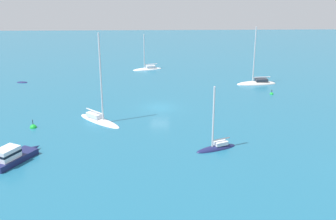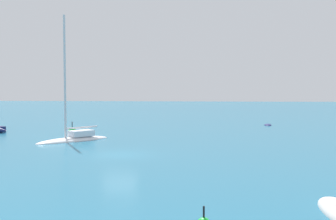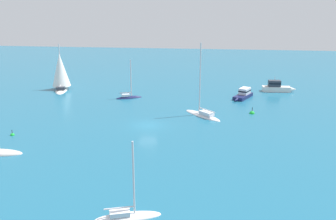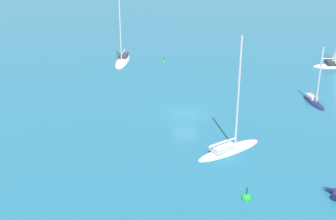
% 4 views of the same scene
% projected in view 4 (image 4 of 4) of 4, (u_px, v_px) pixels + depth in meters
% --- Properties ---
extents(ground_plane, '(160.00, 160.00, 0.00)m').
position_uv_depth(ground_plane, '(186.00, 114.00, 54.32)').
color(ground_plane, '#1E607F').
extents(sloop, '(6.82, 2.38, 10.11)m').
position_uv_depth(sloop, '(122.00, 61.00, 71.02)').
color(sloop, silver).
rests_on(sloop, ground).
extents(yacht_1, '(4.78, 2.95, 7.33)m').
position_uv_depth(yacht_1, '(314.00, 101.00, 57.02)').
color(yacht_1, '#191E4C').
rests_on(yacht_1, ground).
extents(sailboat, '(6.43, 6.34, 11.53)m').
position_uv_depth(sailboat, '(228.00, 148.00, 46.36)').
color(sailboat, white).
rests_on(sailboat, ground).
extents(channel_buoy, '(0.56, 0.56, 1.01)m').
position_uv_depth(channel_buoy, '(164.00, 62.00, 70.85)').
color(channel_buoy, green).
rests_on(channel_buoy, ground).
extents(mooring_buoy, '(0.82, 0.82, 1.44)m').
position_uv_depth(mooring_buoy, '(246.00, 198.00, 39.27)').
color(mooring_buoy, green).
rests_on(mooring_buoy, ground).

